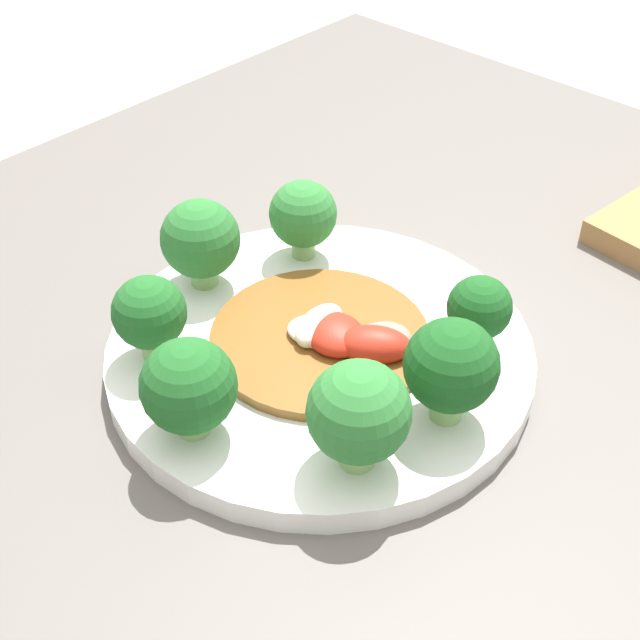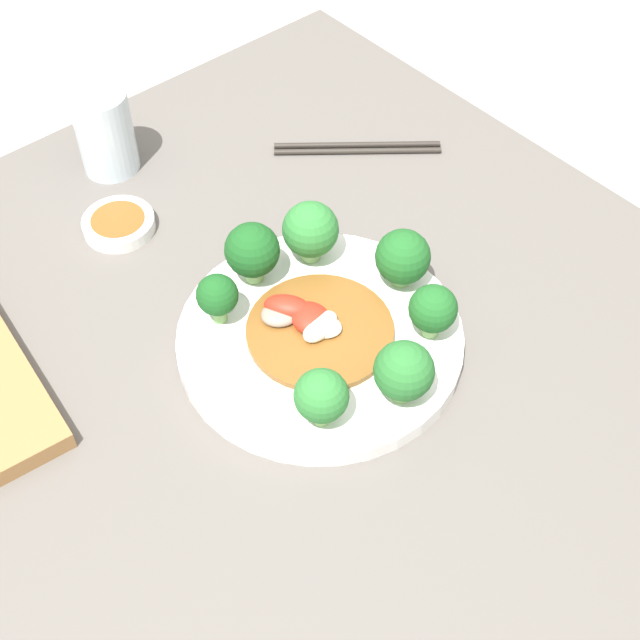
{
  "view_description": "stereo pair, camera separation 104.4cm",
  "coord_description": "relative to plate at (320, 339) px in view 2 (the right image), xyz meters",
  "views": [
    {
      "loc": [
        0.27,
        -0.37,
        1.16
      ],
      "look_at": [
        -0.04,
        -0.04,
        0.79
      ],
      "focal_mm": 50.0,
      "sensor_mm": 36.0,
      "label": 1
    },
    {
      "loc": [
        -0.46,
        0.32,
        1.45
      ],
      "look_at": [
        -0.04,
        -0.04,
        0.79
      ],
      "focal_mm": 50.0,
      "sensor_mm": 36.0,
      "label": 2
    }
  ],
  "objects": [
    {
      "name": "sauce_dish",
      "position": [
        0.27,
        0.06,
        -0.0
      ],
      "size": [
        0.08,
        0.08,
        0.02
      ],
      "color": "white",
      "rests_on": "table"
    },
    {
      "name": "broccoli_east",
      "position": [
        0.1,
        0.0,
        0.05
      ],
      "size": [
        0.06,
        0.06,
        0.07
      ],
      "color": "#89B76B",
      "rests_on": "plate"
    },
    {
      "name": "chopsticks",
      "position": [
        0.2,
        -0.23,
        -0.01
      ],
      "size": [
        0.14,
        0.17,
        0.01
      ],
      "color": "#2D2823",
      "rests_on": "table"
    },
    {
      "name": "broccoli_northeast",
      "position": [
        0.08,
        0.06,
        0.04
      ],
      "size": [
        0.04,
        0.04,
        0.06
      ],
      "color": "#70A356",
      "rests_on": "plate"
    },
    {
      "name": "broccoli_southeast",
      "position": [
        0.09,
        -0.06,
        0.05
      ],
      "size": [
        0.06,
        0.06,
        0.07
      ],
      "color": "#89B76B",
      "rests_on": "plate"
    },
    {
      "name": "broccoli_northwest",
      "position": [
        -0.08,
        0.07,
        0.04
      ],
      "size": [
        0.05,
        0.05,
        0.06
      ],
      "color": "#89B76B",
      "rests_on": "plate"
    },
    {
      "name": "broccoli_west",
      "position": [
        -0.11,
        -0.01,
        0.05
      ],
      "size": [
        0.06,
        0.06,
        0.07
      ],
      "color": "#89B76B",
      "rests_on": "plate"
    },
    {
      "name": "ground_plane",
      "position": [
        0.04,
        0.04,
        -0.76
      ],
      "size": [
        8.0,
        8.0,
        0.0
      ],
      "primitive_type": "plane",
      "color": "#B7B2A8"
    },
    {
      "name": "broccoli_southwest",
      "position": [
        -0.07,
        -0.08,
        0.04
      ],
      "size": [
        0.05,
        0.05,
        0.06
      ],
      "color": "#89B76B",
      "rests_on": "plate"
    },
    {
      "name": "stirfry_center",
      "position": [
        0.01,
        0.0,
        0.02
      ],
      "size": [
        0.15,
        0.15,
        0.03
      ],
      "color": "brown",
      "rests_on": "plate"
    },
    {
      "name": "plate",
      "position": [
        0.0,
        0.0,
        0.0
      ],
      "size": [
        0.28,
        0.28,
        0.02
      ],
      "color": "white",
      "rests_on": "table"
    },
    {
      "name": "broccoli_south",
      "position": [
        -0.0,
        -0.11,
        0.04
      ],
      "size": [
        0.06,
        0.06,
        0.06
      ],
      "color": "#89B76B",
      "rests_on": "plate"
    },
    {
      "name": "table",
      "position": [
        0.04,
        0.04,
        -0.39
      ],
      "size": [
        0.88,
        0.9,
        0.75
      ],
      "color": "#5B5651",
      "rests_on": "ground_plane"
    },
    {
      "name": "drinking_glass",
      "position": [
        0.37,
        0.01,
        0.04
      ],
      "size": [
        0.07,
        0.07,
        0.1
      ],
      "color": "silver",
      "rests_on": "table"
    }
  ]
}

